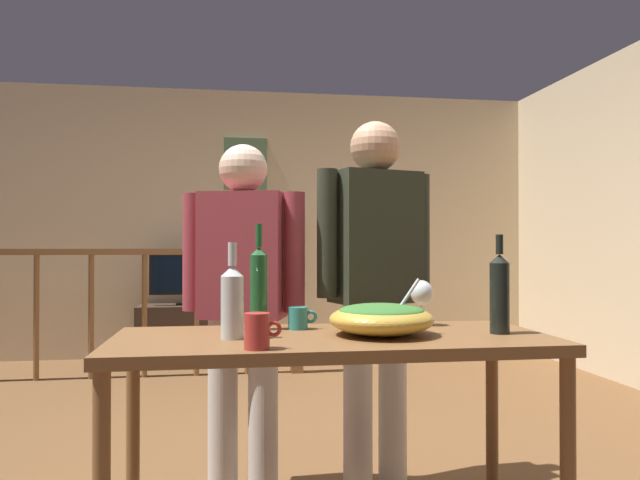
{
  "coord_description": "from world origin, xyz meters",
  "views": [
    {
      "loc": [
        -0.23,
        -2.83,
        1.08
      ],
      "look_at": [
        0.13,
        -0.47,
        1.1
      ],
      "focal_mm": 34.0,
      "sensor_mm": 36.0,
      "label": 1
    }
  ],
  "objects_px": {
    "wine_bottle_green": "(259,286)",
    "stair_railing": "(173,295)",
    "serving_table": "(332,359)",
    "person_standing_right": "(375,271)",
    "mug_teal": "(299,318)",
    "tv_console": "(187,334)",
    "salad_bowl": "(381,317)",
    "wine_glass": "(422,294)",
    "framed_picture": "(245,164)",
    "person_standing_left": "(243,291)",
    "mug_red": "(258,331)",
    "wine_bottle_dark": "(500,292)",
    "wine_bottle_clear": "(232,300)",
    "flat_screen_tv": "(187,275)"
  },
  "relations": [
    {
      "from": "serving_table",
      "to": "salad_bowl",
      "type": "height_order",
      "value": "salad_bowl"
    },
    {
      "from": "wine_glass",
      "to": "tv_console",
      "type": "bearing_deg",
      "value": 108.07
    },
    {
      "from": "stair_railing",
      "to": "person_standing_left",
      "type": "xyz_separation_m",
      "value": [
        0.53,
        -2.5,
        0.22
      ]
    },
    {
      "from": "wine_glass",
      "to": "person_standing_right",
      "type": "distance_m",
      "value": 0.4
    },
    {
      "from": "framed_picture",
      "to": "wine_bottle_clear",
      "type": "distance_m",
      "value": 4.12
    },
    {
      "from": "wine_glass",
      "to": "mug_teal",
      "type": "xyz_separation_m",
      "value": [
        -0.49,
        -0.04,
        -0.08
      ]
    },
    {
      "from": "mug_red",
      "to": "tv_console",
      "type": "bearing_deg",
      "value": 96.89
    },
    {
      "from": "stair_railing",
      "to": "person_standing_right",
      "type": "xyz_separation_m",
      "value": [
        1.12,
        -2.5,
        0.3
      ]
    },
    {
      "from": "serving_table",
      "to": "wine_glass",
      "type": "xyz_separation_m",
      "value": [
        0.39,
        0.21,
        0.2
      ]
    },
    {
      "from": "mug_teal",
      "to": "person_standing_right",
      "type": "height_order",
      "value": "person_standing_right"
    },
    {
      "from": "wine_glass",
      "to": "person_standing_left",
      "type": "relative_size",
      "value": 0.12
    },
    {
      "from": "flat_screen_tv",
      "to": "mug_teal",
      "type": "distance_m",
      "value": 3.53
    },
    {
      "from": "tv_console",
      "to": "framed_picture",
      "type": "bearing_deg",
      "value": 28.16
    },
    {
      "from": "mug_teal",
      "to": "person_standing_left",
      "type": "relative_size",
      "value": 0.07
    },
    {
      "from": "person_standing_left",
      "to": "person_standing_right",
      "type": "height_order",
      "value": "person_standing_right"
    },
    {
      "from": "stair_railing",
      "to": "serving_table",
      "type": "relative_size",
      "value": 2.02
    },
    {
      "from": "salad_bowl",
      "to": "wine_bottle_green",
      "type": "xyz_separation_m",
      "value": [
        -0.42,
        0.2,
        0.1
      ]
    },
    {
      "from": "tv_console",
      "to": "salad_bowl",
      "type": "relative_size",
      "value": 2.47
    },
    {
      "from": "wine_bottle_green",
      "to": "mug_red",
      "type": "bearing_deg",
      "value": -93.18
    },
    {
      "from": "framed_picture",
      "to": "person_standing_right",
      "type": "distance_m",
      "value": 3.54
    },
    {
      "from": "wine_bottle_dark",
      "to": "person_standing_left",
      "type": "height_order",
      "value": "person_standing_left"
    },
    {
      "from": "serving_table",
      "to": "mug_teal",
      "type": "bearing_deg",
      "value": 119.95
    },
    {
      "from": "serving_table",
      "to": "tv_console",
      "type": "bearing_deg",
      "value": 101.43
    },
    {
      "from": "stair_railing",
      "to": "wine_glass",
      "type": "relative_size",
      "value": 17.27
    },
    {
      "from": "flat_screen_tv",
      "to": "wine_bottle_dark",
      "type": "height_order",
      "value": "wine_bottle_dark"
    },
    {
      "from": "tv_console",
      "to": "wine_glass",
      "type": "xyz_separation_m",
      "value": [
        1.13,
        -3.47,
        0.62
      ]
    },
    {
      "from": "flat_screen_tv",
      "to": "wine_glass",
      "type": "relative_size",
      "value": 3.85
    },
    {
      "from": "wine_glass",
      "to": "mug_red",
      "type": "bearing_deg",
      "value": -145.55
    },
    {
      "from": "flat_screen_tv",
      "to": "framed_picture",
      "type": "bearing_deg",
      "value": 30.7
    },
    {
      "from": "framed_picture",
      "to": "mug_red",
      "type": "relative_size",
      "value": 4.53
    },
    {
      "from": "stair_railing",
      "to": "mug_teal",
      "type": "relative_size",
      "value": 27.87
    },
    {
      "from": "person_standing_right",
      "to": "serving_table",
      "type": "bearing_deg",
      "value": 46.84
    },
    {
      "from": "salad_bowl",
      "to": "wine_bottle_clear",
      "type": "xyz_separation_m",
      "value": [
        -0.51,
        -0.01,
        0.07
      ]
    },
    {
      "from": "flat_screen_tv",
      "to": "serving_table",
      "type": "distance_m",
      "value": 3.72
    },
    {
      "from": "salad_bowl",
      "to": "wine_bottle_green",
      "type": "distance_m",
      "value": 0.47
    },
    {
      "from": "wine_bottle_dark",
      "to": "mug_teal",
      "type": "bearing_deg",
      "value": 162.67
    },
    {
      "from": "serving_table",
      "to": "wine_glass",
      "type": "height_order",
      "value": "wine_glass"
    },
    {
      "from": "stair_railing",
      "to": "person_standing_right",
      "type": "relative_size",
      "value": 1.85
    },
    {
      "from": "person_standing_left",
      "to": "person_standing_right",
      "type": "relative_size",
      "value": 0.93
    },
    {
      "from": "tv_console",
      "to": "person_standing_left",
      "type": "bearing_deg",
      "value": -81.75
    },
    {
      "from": "framed_picture",
      "to": "person_standing_right",
      "type": "relative_size",
      "value": 0.31
    },
    {
      "from": "salad_bowl",
      "to": "wine_glass",
      "type": "xyz_separation_m",
      "value": [
        0.22,
        0.23,
        0.06
      ]
    },
    {
      "from": "person_standing_left",
      "to": "wine_glass",
      "type": "bearing_deg",
      "value": 167.36
    },
    {
      "from": "framed_picture",
      "to": "salad_bowl",
      "type": "xyz_separation_m",
      "value": [
        0.37,
        -3.99,
        -1.07
      ]
    },
    {
      "from": "mug_teal",
      "to": "person_standing_right",
      "type": "bearing_deg",
      "value": 46.53
    },
    {
      "from": "framed_picture",
      "to": "serving_table",
      "type": "bearing_deg",
      "value": -87.09
    },
    {
      "from": "salad_bowl",
      "to": "person_standing_right",
      "type": "bearing_deg",
      "value": 78.22
    },
    {
      "from": "stair_railing",
      "to": "serving_table",
      "type": "xyz_separation_m",
      "value": [
        0.82,
        -3.08,
        0.02
      ]
    },
    {
      "from": "person_standing_left",
      "to": "person_standing_right",
      "type": "distance_m",
      "value": 0.6
    },
    {
      "from": "wine_bottle_green",
      "to": "stair_railing",
      "type": "bearing_deg",
      "value": 101.24
    }
  ]
}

